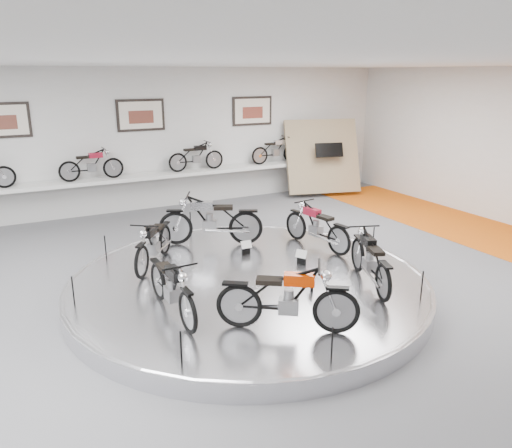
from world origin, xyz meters
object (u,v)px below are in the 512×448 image
bike_a (317,226)px  bike_d (172,286)px  bike_e (287,298)px  bike_b (211,220)px  bike_c (154,242)px  bike_f (370,259)px  display_platform (248,286)px  shelf (147,177)px

bike_a → bike_d: 3.98m
bike_d → bike_e: 1.77m
bike_a → bike_b: size_ratio=0.86×
bike_c → bike_f: (3.03, -2.61, 0.02)m
display_platform → bike_c: 1.99m
bike_c → bike_b: bearing=150.6°
bike_d → bike_b: bearing=145.2°
display_platform → bike_e: size_ratio=3.71×
bike_c → display_platform: bearing=80.1°
display_platform → shelf: size_ratio=0.58×
display_platform → bike_f: bearing=-35.6°
bike_c → bike_a: bearing=117.0°
display_platform → bike_e: 2.09m
display_platform → bike_d: 1.91m
bike_b → bike_e: 3.99m
shelf → bike_d: (-1.65, -7.14, -0.23)m
bike_e → bike_b: bearing=117.7°
bike_a → bike_d: bike_a is taller
bike_d → bike_f: (3.37, -0.50, 0.01)m
display_platform → shelf: 6.46m
bike_a → bike_d: size_ratio=1.01×
display_platform → bike_c: (-1.31, 1.37, 0.61)m
bike_b → bike_f: bearing=143.0°
bike_d → shelf: bearing=165.0°
shelf → bike_c: 5.20m
bike_b → bike_e: bike_b is taller
shelf → bike_b: bike_b is taller
bike_f → bike_a: bearing=12.4°
shelf → bike_d: bike_d is taller
bike_d → bike_e: size_ratio=0.92×
bike_e → bike_a: bearing=84.0°
shelf → bike_b: bearing=-88.5°
bike_b → bike_f: (1.60, -3.25, -0.07)m
shelf → bike_d: size_ratio=6.94×
bike_b → bike_c: 1.57m
bike_a → bike_f: 2.07m
bike_f → shelf: bearing=33.2°
display_platform → shelf: (0.00, 6.40, 0.85)m
display_platform → bike_f: bike_f is taller
bike_b → bike_c: size_ratio=1.19×
bike_b → bike_e: size_ratio=1.09×
bike_b → bike_d: (-1.77, -2.75, -0.08)m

